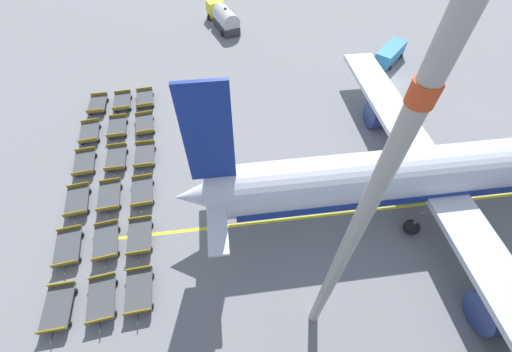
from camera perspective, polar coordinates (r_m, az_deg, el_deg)
name	(u,v)px	position (r m, az deg, el deg)	size (l,w,h in m)	color
ground_plane	(389,82)	(42.37, 23.01, 15.39)	(500.00, 500.00, 0.00)	gray
airplane	(450,171)	(28.41, 31.74, 0.76)	(36.75, 42.64, 13.05)	silver
fuel_tanker_primary	(224,19)	(50.99, -5.83, 26.58)	(8.03, 4.21, 3.20)	yellow
service_van	(390,54)	(45.95, 23.19, 19.78)	(4.94, 5.50, 1.95)	teal
baggage_dolly_row_near_col_a	(98,104)	(39.10, -26.83, 11.56)	(3.80, 1.99, 0.92)	#424449
baggage_dolly_row_near_col_b	(90,132)	(35.77, -27.99, 7.04)	(3.78, 1.93, 0.92)	#424449
baggage_dolly_row_near_col_c	(85,163)	(32.82, -28.72, 2.16)	(3.77, 1.91, 0.92)	#424449
baggage_dolly_row_near_col_d	(77,201)	(30.09, -29.72, -3.90)	(3.78, 1.93, 0.92)	#424449
baggage_dolly_row_near_col_e	(68,247)	(27.80, -31.00, -11.02)	(3.77, 1.91, 0.92)	#424449
baggage_dolly_row_near_col_f	(58,308)	(25.91, -32.32, -19.56)	(3.80, 1.98, 0.92)	#424449
baggage_dolly_row_mid_a_col_a	(122,102)	(38.37, -23.13, 12.33)	(3.77, 1.90, 0.92)	#424449
baggage_dolly_row_mid_a_col_b	(117,127)	(35.17, -23.90, 8.14)	(3.78, 1.93, 0.92)	#424449
baggage_dolly_row_mid_a_col_c	(116,158)	(31.93, -24.05, 3.01)	(3.79, 1.95, 0.92)	#424449
baggage_dolly_row_mid_a_col_d	(109,196)	(29.18, -25.10, -3.26)	(3.76, 1.88, 0.92)	#424449
baggage_dolly_row_mid_a_col_e	(106,241)	(26.74, -25.60, -10.63)	(3.78, 1.92, 0.92)	#424449
baggage_dolly_row_mid_a_col_f	(102,299)	(24.81, -26.25, -19.38)	(3.77, 1.90, 0.92)	#424449
baggage_dolly_row_mid_b_col_a	(145,99)	(37.93, -19.55, 13.11)	(3.76, 1.88, 0.92)	#424449
baggage_dolly_row_mid_b_col_b	(145,124)	(34.52, -19.59, 8.90)	(3.78, 1.92, 0.92)	#424449
baggage_dolly_row_mid_b_col_c	(145,155)	(31.22, -19.57, 3.61)	(3.81, 2.01, 0.92)	#424449
baggage_dolly_row_mid_b_col_d	(142,191)	(28.40, -19.97, -2.66)	(3.77, 1.90, 0.92)	#424449
baggage_dolly_row_mid_b_col_e	(140,236)	(25.97, -20.37, -10.23)	(3.79, 1.96, 0.92)	#424449
baggage_dolly_row_mid_b_col_f	(139,291)	(24.08, -20.49, -18.96)	(3.79, 1.95, 0.92)	#424449
apron_light_mast	(364,213)	(11.62, 19.09, -6.37)	(2.00, 0.70, 22.56)	#ADA89E
stand_guidance_stripe	(330,215)	(26.67, 13.32, -6.84)	(3.93, 36.80, 0.01)	yellow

